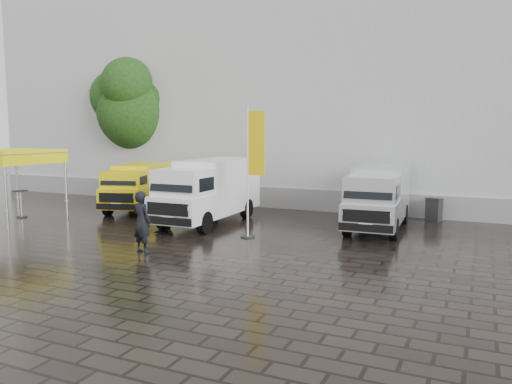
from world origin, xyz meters
TOP-DOWN VIEW (x-y plane):
  - ground at (0.00, 0.00)m, footprint 120.00×120.00m
  - exhibition_hall at (2.00, 16.00)m, footprint 44.00×16.00m
  - hall_plinth at (2.00, 7.95)m, footprint 44.00×0.15m
  - van_yellow at (-7.45, 4.52)m, footprint 3.00×4.95m
  - van_white at (-2.81, 3.09)m, footprint 2.05×5.87m
  - van_silver at (3.59, 4.70)m, footprint 2.06×5.49m
  - canopy_tent at (-10.68, 0.36)m, footprint 3.18×3.18m
  - flagpole at (-0.05, 1.34)m, footprint 0.88×0.50m
  - tree at (-10.74, 8.87)m, footprint 4.38×4.38m
  - cocktail_table at (-10.79, 0.91)m, footprint 0.60×0.60m
  - wheelie_bin at (5.35, 7.42)m, footprint 0.71×0.71m
  - person_front at (-2.18, -2.01)m, footprint 0.77×0.58m
  - person_tent at (-3.18, 0.63)m, footprint 1.02×0.89m

SIDE VIEW (x-z plane):
  - ground at x=0.00m, z-range 0.00..0.00m
  - wheelie_bin at x=5.35m, z-range 0.00..0.95m
  - hall_plinth at x=2.00m, z-range 0.00..1.00m
  - cocktail_table at x=-10.79m, z-range 0.00..1.17m
  - person_tent at x=-3.18m, z-range 0.00..1.79m
  - person_front at x=-2.18m, z-range 0.00..1.89m
  - van_yellow at x=-7.45m, z-range 0.00..2.14m
  - van_silver at x=3.59m, z-range 0.00..2.34m
  - van_white at x=-2.81m, z-range 0.00..2.53m
  - flagpole at x=-0.05m, z-range 0.23..4.77m
  - canopy_tent at x=-10.68m, z-range 1.27..4.20m
  - tree at x=-10.74m, z-range 1.12..8.98m
  - exhibition_hall at x=2.00m, z-range 0.00..12.00m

